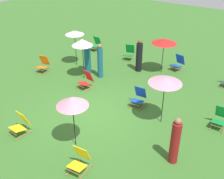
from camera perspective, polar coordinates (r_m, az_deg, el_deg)
The scene contains 19 objects.
ground_plane at distance 11.12m, azimuth -3.44°, elevation -4.81°, with size 40.00×40.00×0.00m, color #386B28.
deckchair_0 at distance 16.99m, azimuth -3.34°, elevation 9.36°, with size 0.51×0.78×0.83m.
deckchair_2 at distance 10.40m, azimuth -18.38°, elevation -6.81°, with size 0.56×0.81×0.83m.
deckchair_3 at distance 10.93m, azimuth 21.53°, elevation -5.49°, with size 0.49×0.77×0.83m.
deckchair_4 at distance 12.74m, azimuth -5.34°, elevation 1.91°, with size 0.60×0.83×0.83m.
deckchair_6 at distance 14.80m, azimuth 13.55°, elevation 5.34°, with size 0.63×0.85×0.83m.
deckchair_7 at distance 14.69m, azimuth -14.03°, elevation 5.08°, with size 0.63×0.85×0.83m.
deckchair_8 at distance 15.75m, azimuth 3.62°, elevation 7.65°, with size 0.68×0.87×0.83m.
deckchair_9 at distance 8.57m, azimuth -6.71°, elevation -14.37°, with size 0.54×0.80×0.83m.
deckchair_10 at distance 11.44m, azimuth 5.56°, elevation -1.62°, with size 0.51×0.78×0.83m.
umbrella_0 at distance 9.84m, azimuth 10.99°, elevation 1.90°, with size 1.21×1.21×1.91m.
umbrella_1 at distance 13.83m, azimuth 10.77°, elevation 9.86°, with size 1.25×1.25×1.83m.
umbrella_2 at distance 8.65m, azimuth -8.25°, elevation -2.47°, with size 1.03×1.03×1.90m.
umbrella_3 at distance 13.00m, azimuth -6.19°, elevation 9.68°, with size 0.99×0.99×2.02m.
umbrella_4 at distance 14.55m, azimuth -7.77°, elevation 11.58°, with size 0.97×0.97×1.92m.
person_0 at distance 13.93m, azimuth -5.12°, elevation 6.61°, with size 0.39×0.39×1.77m.
person_1 at distance 14.18m, azimuth 5.64°, elevation 6.83°, with size 0.44×0.44×1.70m.
person_2 at distance 8.71m, azimuth 12.93°, elevation -10.51°, with size 0.30×0.30×1.66m.
person_3 at distance 13.44m, azimuth -2.49°, elevation 5.84°, with size 0.35×0.35×1.75m.
Camera 1 is at (5.61, -7.22, 6.33)m, focal length 44.14 mm.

